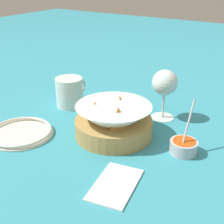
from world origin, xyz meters
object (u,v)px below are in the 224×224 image
(wine_glass, at_px, (165,84))
(food_basket, at_px, (112,122))
(sauce_cup, at_px, (184,146))
(beer_mug, at_px, (70,93))
(side_plate, at_px, (20,132))

(wine_glass, bearing_deg, food_basket, 158.10)
(sauce_cup, height_order, wine_glass, wine_glass)
(sauce_cup, distance_m, beer_mug, 0.42)
(sauce_cup, distance_m, wine_glass, 0.21)
(beer_mug, bearing_deg, wine_glass, -73.91)
(sauce_cup, relative_size, side_plate, 0.73)
(food_basket, relative_size, side_plate, 1.17)
(sauce_cup, xyz_separation_m, wine_glass, (0.15, 0.12, 0.09))
(sauce_cup, relative_size, beer_mug, 1.01)
(beer_mug, bearing_deg, side_plate, -176.70)
(food_basket, distance_m, side_plate, 0.25)
(beer_mug, relative_size, side_plate, 0.72)
(sauce_cup, bearing_deg, food_basket, 96.16)
(wine_glass, bearing_deg, sauce_cup, -140.57)
(wine_glass, bearing_deg, beer_mug, 106.09)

